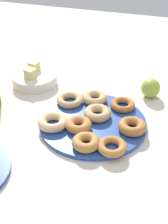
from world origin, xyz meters
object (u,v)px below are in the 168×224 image
(apple, at_px, (151,88))
(donut_plate, at_px, (93,123))
(donut_2, at_px, (86,142))
(donut_3, at_px, (70,100))
(donut_6, at_px, (95,98))
(donut_4, at_px, (123,105))
(donut_1, at_px, (132,126))
(donut_0, at_px, (53,122))
(donut_5, at_px, (97,113))
(donut_8, at_px, (112,147))
(fruit_bowl, at_px, (35,79))
(melon_chunk_right, at_px, (34,66))
(donut_7, at_px, (78,125))
(melon_chunk_left, at_px, (30,74))

(apple, bearing_deg, donut_plate, 147.58)
(donut_2, distance_m, donut_3, 0.24)
(donut_6, bearing_deg, donut_4, -94.62)
(donut_1, bearing_deg, donut_0, 102.63)
(donut_2, xyz_separation_m, donut_5, (0.15, 0.01, 0.00))
(donut_plate, xyz_separation_m, donut_8, (-0.11, -0.09, 0.02))
(fruit_bowl, distance_m, melon_chunk_right, 0.05)
(donut_plate, bearing_deg, donut_8, -141.60)
(donut_7, relative_size, fruit_bowl, 0.47)
(donut_7, bearing_deg, fruit_bowl, 47.67)
(donut_plate, xyz_separation_m, fruit_bowl, (0.19, 0.30, 0.01))
(donut_5, bearing_deg, melon_chunk_left, 66.58)
(melon_chunk_right, bearing_deg, donut_2, -136.56)
(donut_plate, height_order, donut_2, donut_2)
(donut_2, distance_m, donut_6, 0.24)
(fruit_bowl, xyz_separation_m, melon_chunk_right, (0.03, 0.01, 0.04))
(fruit_bowl, bearing_deg, melon_chunk_right, 23.20)
(donut_4, relative_size, donut_6, 0.98)
(donut_2, height_order, donut_7, same)
(donut_0, height_order, donut_7, same)
(donut_2, xyz_separation_m, donut_8, (0.01, -0.07, -0.00))
(donut_6, bearing_deg, apple, -56.43)
(melon_chunk_right, distance_m, apple, 0.46)
(donut_6, height_order, melon_chunk_right, melon_chunk_right)
(donut_3, distance_m, melon_chunk_left, 0.21)
(donut_plate, height_order, donut_8, donut_8)
(donut_3, height_order, melon_chunk_left, melon_chunk_left)
(donut_0, relative_size, melon_chunk_left, 2.67)
(melon_chunk_right, bearing_deg, fruit_bowl, -156.80)
(donut_plate, bearing_deg, melon_chunk_left, 61.60)
(donut_0, distance_m, donut_2, 0.14)
(donut_5, xyz_separation_m, donut_8, (-0.14, -0.08, -0.00))
(donut_5, height_order, donut_7, same)
(donut_7, height_order, fruit_bowl, donut_7)
(donut_5, distance_m, apple, 0.25)
(donut_7, distance_m, melon_chunk_right, 0.39)
(fruit_bowl, bearing_deg, donut_0, -143.89)
(donut_1, relative_size, donut_5, 0.99)
(fruit_bowl, height_order, melon_chunk_right, melon_chunk_right)
(melon_chunk_right, height_order, apple, melon_chunk_right)
(donut_5, height_order, donut_8, donut_5)
(donut_plate, relative_size, donut_4, 4.08)
(donut_6, xyz_separation_m, fruit_bowl, (0.07, 0.27, -0.01))
(donut_plate, xyz_separation_m, donut_4, (0.11, -0.07, 0.02))
(fruit_bowl, bearing_deg, donut_4, -102.56)
(donut_4, bearing_deg, donut_3, 98.89)
(donut_2, xyz_separation_m, apple, (0.36, -0.13, 0.01))
(donut_4, bearing_deg, apple, -31.06)
(donut_1, distance_m, donut_6, 0.20)
(donut_8, xyz_separation_m, melon_chunk_left, (0.27, 0.39, 0.03))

